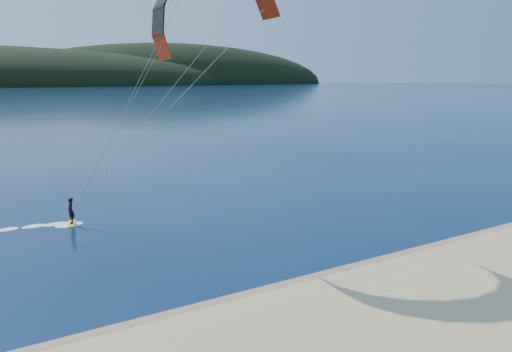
{
  "coord_description": "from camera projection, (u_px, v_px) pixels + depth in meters",
  "views": [
    {
      "loc": [
        -9.53,
        -12.96,
        10.78
      ],
      "look_at": [
        3.25,
        10.0,
        5.0
      ],
      "focal_mm": 31.31,
      "sensor_mm": 36.0,
      "label": 1
    }
  ],
  "objects": [
    {
      "name": "headland",
      "position": [
        11.0,
        86.0,
        654.26
      ],
      "size": [
        1200.0,
        310.0,
        140.0
      ],
      "color": "black",
      "rests_on": "ground"
    },
    {
      "name": "wet_sand",
      "position": [
        253.0,
        303.0,
        21.73
      ],
      "size": [
        220.0,
        2.5,
        0.1
      ],
      "color": "#917254",
      "rests_on": "ground"
    },
    {
      "name": "kitesurfer_near",
      "position": [
        213.0,
        36.0,
        29.61
      ],
      "size": [
        24.81,
        9.63,
        18.09
      ],
      "color": "#CEE91B",
      "rests_on": "ground"
    }
  ]
}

